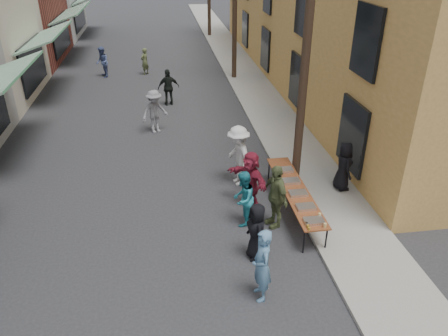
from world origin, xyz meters
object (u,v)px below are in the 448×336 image
object	(u,v)px
catering_tray_sausage	(314,221)
guest_front_a	(256,232)
server	(344,166)
utility_pole_near	(307,43)
serving_table	(295,190)
guest_front_c	(243,199)

from	to	relation	value
catering_tray_sausage	guest_front_a	xyz separation A→B (m)	(-1.51, -0.19, -0.03)
guest_front_a	server	distance (m)	4.30
guest_front_a	utility_pole_near	bearing A→B (deg)	141.77
utility_pole_near	serving_table	xyz separation A→B (m)	(-0.50, -1.54, -3.79)
utility_pole_near	guest_front_c	xyz separation A→B (m)	(-2.08, -1.92, -3.70)
guest_front_a	server	bearing A→B (deg)	122.14
serving_table	guest_front_a	world-z (taller)	guest_front_a
guest_front_a	server	size ratio (longest dim) A/B	0.97
utility_pole_near	guest_front_c	distance (m)	4.65
catering_tray_sausage	server	world-z (taller)	server
guest_front_c	serving_table	bearing A→B (deg)	130.92
serving_table	catering_tray_sausage	bearing A→B (deg)	-90.00
serving_table	server	distance (m)	2.02
serving_table	guest_front_c	distance (m)	1.62
server	catering_tray_sausage	bearing A→B (deg)	143.87
utility_pole_near	catering_tray_sausage	world-z (taller)	utility_pole_near
catering_tray_sausage	guest_front_c	xyz separation A→B (m)	(-1.58, 1.27, 0.01)
utility_pole_near	serving_table	bearing A→B (deg)	-108.00
guest_front_a	guest_front_c	size ratio (longest dim) A/B	0.95
serving_table	server	size ratio (longest dim) A/B	2.55
utility_pole_near	catering_tray_sausage	size ratio (longest dim) A/B	18.00
server	utility_pole_near	bearing A→B (deg)	62.92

